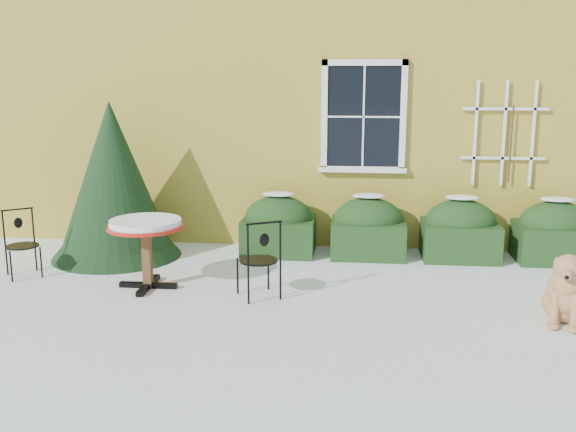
# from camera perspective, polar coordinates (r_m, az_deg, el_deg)

# --- Properties ---
(ground) EXTENTS (80.00, 80.00, 0.00)m
(ground) POSITION_cam_1_polar(r_m,az_deg,el_deg) (7.04, -0.86, -8.92)
(ground) COLOR white
(ground) RESTS_ON ground
(house) EXTENTS (12.40, 8.40, 6.40)m
(house) POSITION_cam_1_polar(r_m,az_deg,el_deg) (13.55, 2.73, 15.09)
(house) COLOR gold
(house) RESTS_ON ground
(hedge_row) EXTENTS (4.95, 0.80, 0.91)m
(hedge_row) POSITION_cam_1_polar(r_m,az_deg,el_deg) (9.35, 11.11, -1.20)
(hedge_row) COLOR black
(hedge_row) RESTS_ON ground
(evergreen_shrub) EXTENTS (1.84, 1.84, 2.23)m
(evergreen_shrub) POSITION_cam_1_polar(r_m,az_deg,el_deg) (9.44, -15.20, 1.79)
(evergreen_shrub) COLOR black
(evergreen_shrub) RESTS_ON ground
(bistro_table) EXTENTS (0.93, 0.93, 0.86)m
(bistro_table) POSITION_cam_1_polar(r_m,az_deg,el_deg) (7.94, -12.53, -1.32)
(bistro_table) COLOR black
(bistro_table) RESTS_ON ground
(patio_chair_near) EXTENTS (0.57, 0.57, 0.95)m
(patio_chair_near) POSITION_cam_1_polar(r_m,az_deg,el_deg) (7.47, -2.53, -3.83)
(patio_chair_near) COLOR black
(patio_chair_near) RESTS_ON ground
(patio_chair_far) EXTENTS (0.54, 0.54, 0.87)m
(patio_chair_far) POSITION_cam_1_polar(r_m,az_deg,el_deg) (9.00, -22.59, -2.25)
(patio_chair_far) COLOR black
(patio_chair_far) RESTS_ON ground
(dog) EXTENTS (0.69, 0.87, 0.82)m
(dog) POSITION_cam_1_polar(r_m,az_deg,el_deg) (7.34, 23.60, -6.35)
(dog) COLOR tan
(dog) RESTS_ON ground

